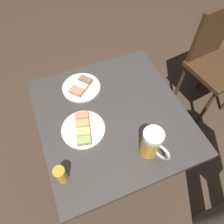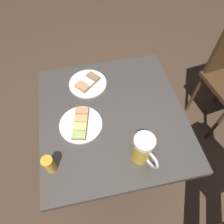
{
  "view_description": "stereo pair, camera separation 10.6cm",
  "coord_description": "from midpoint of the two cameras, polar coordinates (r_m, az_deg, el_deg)",
  "views": [
    {
      "loc": [
        0.55,
        -0.22,
        1.64
      ],
      "look_at": [
        0.0,
        0.0,
        0.76
      ],
      "focal_mm": 33.14,
      "sensor_mm": 36.0,
      "label": 1
    },
    {
      "loc": [
        0.58,
        -0.12,
        1.64
      ],
      "look_at": [
        0.0,
        0.0,
        0.76
      ],
      "focal_mm": 33.14,
      "sensor_mm": 36.0,
      "label": 2
    }
  ],
  "objects": [
    {
      "name": "ground_plane",
      "position": [
        1.74,
        -1.79,
        -14.14
      ],
      "size": [
        6.0,
        6.0,
        0.0
      ],
      "primitive_type": "plane",
      "color": "#4C3828"
    },
    {
      "name": "cafe_table",
      "position": [
        1.21,
        -2.51,
        -4.82
      ],
      "size": [
        0.78,
        0.75,
        0.74
      ],
      "color": "black",
      "rests_on": "ground_plane"
    },
    {
      "name": "plate_near",
      "position": [
        1.19,
        -11.0,
        6.66
      ],
      "size": [
        0.22,
        0.22,
        0.03
      ],
      "color": "white",
      "rests_on": "cafe_table"
    },
    {
      "name": "plate_far",
      "position": [
        1.04,
        -10.87,
        -4.77
      ],
      "size": [
        0.22,
        0.22,
        0.03
      ],
      "color": "white",
      "rests_on": "cafe_table"
    },
    {
      "name": "beer_mug",
      "position": [
        0.91,
        7.65,
        -8.89
      ],
      "size": [
        0.14,
        0.09,
        0.16
      ],
      "color": "gold",
      "rests_on": "cafe_table"
    },
    {
      "name": "beer_glass_small",
      "position": [
        0.93,
        -17.25,
        -16.46
      ],
      "size": [
        0.05,
        0.05,
        0.1
      ],
      "primitive_type": "cylinder",
      "color": "gold",
      "rests_on": "cafe_table"
    },
    {
      "name": "cafe_chair",
      "position": [
        1.82,
        24.69,
        13.03
      ],
      "size": [
        0.43,
        0.43,
        0.9
      ],
      "rotation": [
        0.0,
        0.0,
        -1.43
      ],
      "color": "#472D19",
      "rests_on": "ground_plane"
    }
  ]
}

